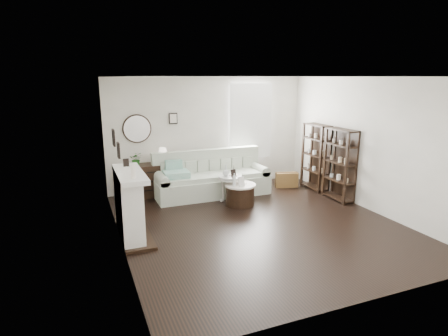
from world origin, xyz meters
name	(u,v)px	position (x,y,z in m)	size (l,w,h in m)	color
room	(237,122)	(0.73, 2.70, 1.60)	(5.50, 5.50, 5.50)	black
fireplace	(129,207)	(-2.32, 0.30, 0.54)	(0.50, 1.40, 1.84)	white
shelf_unit_far	(316,157)	(2.33, 1.55, 0.80)	(0.30, 0.80, 1.60)	black
shelf_unit_near	(340,165)	(2.33, 0.65, 0.80)	(0.30, 0.80, 1.60)	black
sofa	(211,180)	(-0.20, 2.08, 0.34)	(2.64, 0.91, 1.03)	beige
quilt	(176,174)	(-1.06, 1.95, 0.60)	(0.55, 0.45, 0.14)	#28946F
suitcase	(287,180)	(1.77, 1.92, 0.19)	(0.56, 0.19, 0.37)	brown
dresser	(150,180)	(-1.56, 2.47, 0.38)	(1.13, 0.49, 0.76)	black
table_lamp	(163,156)	(-1.23, 2.47, 0.94)	(0.23, 0.23, 0.36)	beige
potted_plant	(136,159)	(-1.85, 2.42, 0.91)	(0.28, 0.24, 0.31)	#1F5A19
drum_table	(240,194)	(0.12, 1.12, 0.24)	(0.67, 0.67, 0.47)	black
pedestal_table	(230,178)	(-0.04, 1.30, 0.57)	(0.51, 0.51, 0.62)	silver
eiffel_drum	(242,179)	(0.19, 1.16, 0.56)	(0.11, 0.11, 0.20)	black
bottle_drum	(234,180)	(-0.05, 1.04, 0.60)	(0.06, 0.06, 0.27)	silver
card_frame_drum	(241,182)	(0.07, 0.95, 0.57)	(0.16, 0.01, 0.21)	silver
eiffel_ped	(234,171)	(0.06, 1.33, 0.72)	(0.11, 0.11, 0.20)	black
flask_ped	(226,170)	(-0.13, 1.32, 0.75)	(0.14, 0.14, 0.26)	silver
card_frame_ped	(233,173)	(-0.02, 1.17, 0.71)	(0.13, 0.01, 0.17)	black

